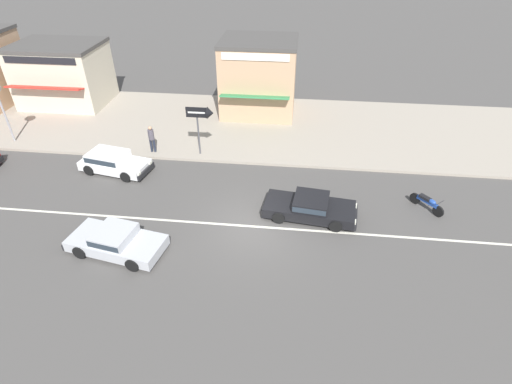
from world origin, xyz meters
name	(u,v)px	position (x,y,z in m)	size (l,w,h in m)	color
ground_plane	(255,227)	(0.00, 0.00, 0.00)	(160.00, 160.00, 0.00)	#4C4947
lane_centre_stripe	(255,227)	(0.00, 0.00, 0.00)	(50.40, 0.14, 0.01)	silver
kerb_strip	(273,127)	(0.00, 10.50, 0.07)	(68.00, 10.00, 0.15)	#9E9384
sedan_black_0	(310,207)	(2.50, 1.09, 0.53)	(4.53, 2.28, 1.06)	black
sedan_silver_2	(116,240)	(-5.70, -2.20, 0.53)	(4.40, 2.50, 1.06)	#B7BABF
hatchback_white_5	(113,161)	(-8.45, 4.05, 0.59)	(4.08, 2.36, 1.10)	white
motorcycle_0	(427,203)	(8.14, 2.21, 0.42)	(1.32, 1.45, 0.80)	black
arrow_signboard	(206,115)	(-3.45, 6.19, 2.63)	(1.58, 0.65, 2.97)	#4C4C51
pedestrian_near_clock	(151,137)	(-6.84, 6.15, 1.12)	(0.34, 0.34, 1.66)	#232838
shopfront_mid_block	(63,74)	(-15.60, 12.96, 2.32)	(6.02, 5.26, 4.33)	beige
shopfront_far_kios	(259,77)	(-1.20, 12.89, 2.67)	(5.10, 5.20, 5.02)	tan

